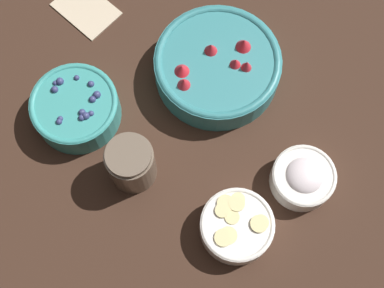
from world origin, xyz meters
TOP-DOWN VIEW (x-y plane):
  - ground_plane at (0.00, 0.00)m, footprint 4.00×4.00m
  - bowl_strawberries at (-0.00, 0.08)m, footprint 0.25×0.25m
  - bowl_blueberries at (-0.12, -0.18)m, footprint 0.17×0.17m
  - bowl_bananas at (0.25, -0.12)m, footprint 0.13×0.13m
  - bowl_cream at (0.27, 0.03)m, footprint 0.12×0.12m
  - jar_chocolate at (0.04, -0.18)m, footprint 0.09×0.09m
  - napkin at (-0.30, -0.02)m, footprint 0.14×0.10m

SIDE VIEW (x-z plane):
  - ground_plane at x=0.00m, z-range 0.00..0.00m
  - napkin at x=-0.30m, z-range 0.00..0.01m
  - bowl_cream at x=0.27m, z-range 0.00..0.06m
  - bowl_bananas at x=0.25m, z-range 0.00..0.06m
  - bowl_blueberries at x=-0.12m, z-range 0.00..0.07m
  - bowl_strawberries at x=0.00m, z-range 0.00..0.08m
  - jar_chocolate at x=0.04m, z-range 0.00..0.10m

